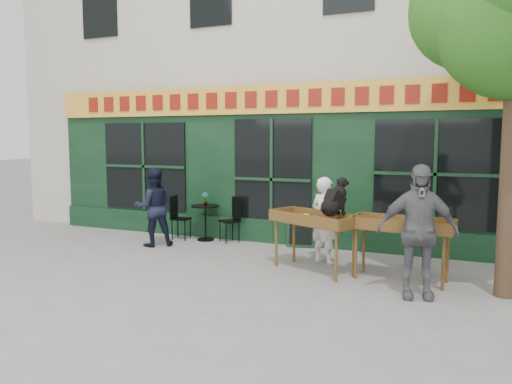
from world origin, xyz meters
TOP-DOWN VIEW (x-y plane):
  - ground at (0.00, 0.00)m, footprint 80.00×80.00m
  - building at (0.00, 5.97)m, footprint 14.00×7.26m
  - book_cart_center at (1.46, 0.51)m, footprint 1.62×1.18m
  - dog at (1.81, 0.46)m, footprint 0.56×0.69m
  - woman at (1.46, 1.16)m, footprint 0.66×0.56m
  - book_cart_right at (2.86, 0.52)m, footprint 1.55×0.74m
  - man_right at (3.16, -0.23)m, footprint 1.17×0.72m
  - bistro_table at (-1.42, 2.01)m, footprint 0.60×0.60m
  - bistro_chair_left at (-2.06, 1.90)m, footprint 0.41×0.41m
  - bistro_chair_right at (-0.82, 2.13)m, footprint 0.51×0.51m
  - potted_plant at (-1.42, 2.01)m, footprint 0.18×0.16m
  - man_left at (-2.12, 1.11)m, footprint 0.99×0.98m
  - chalkboard at (0.68, 2.19)m, footprint 0.59×0.31m

SIDE VIEW (x-z plane):
  - ground at x=0.00m, z-range 0.00..0.00m
  - chalkboard at x=0.68m, z-range 0.01..0.79m
  - bistro_table at x=-1.42m, z-range 0.16..0.92m
  - bistro_chair_left at x=-2.06m, z-range 0.08..1.03m
  - bistro_chair_right at x=-0.82m, z-range 0.08..1.03m
  - woman at x=1.46m, z-range 0.00..1.53m
  - man_left at x=-2.12m, z-range 0.00..1.61m
  - book_cart_center at x=1.46m, z-range 0.33..1.32m
  - book_cart_right at x=2.86m, z-range 0.33..1.32m
  - potted_plant at x=-1.42m, z-range 0.76..1.06m
  - man_right at x=3.16m, z-range 0.00..1.86m
  - dog at x=1.81m, z-range 0.99..1.59m
  - building at x=0.00m, z-range -0.03..9.97m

